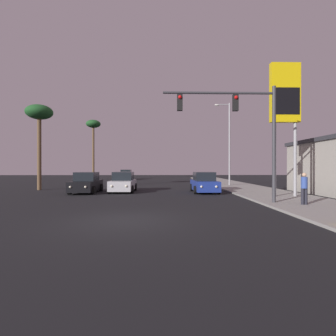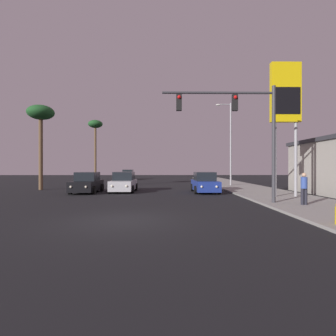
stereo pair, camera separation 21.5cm
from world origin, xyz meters
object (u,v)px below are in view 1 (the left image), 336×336
at_px(car_black, 86,183).
at_px(pedestrian_on_sidewalk, 304,187).
at_px(traffic_light_mast, 243,121).
at_px(gas_station_sign, 285,100).
at_px(palm_tree_near, 39,116).
at_px(car_green, 126,175).
at_px(palm_tree_far, 93,128).
at_px(car_blue, 204,183).
at_px(street_lamp, 228,140).
at_px(car_silver, 123,183).

height_order(car_black, pedestrian_on_sidewalk, pedestrian_on_sidewalk).
distance_m(car_black, traffic_light_mast, 13.39).
bearing_deg(gas_station_sign, palm_tree_near, 161.09).
xyz_separation_m(gas_station_sign, pedestrian_on_sidewalk, (-0.84, -3.94, -5.58)).
height_order(car_green, palm_tree_near, palm_tree_near).
relative_size(car_black, palm_tree_near, 0.55).
xyz_separation_m(car_black, traffic_light_mast, (10.71, -7.02, 3.91)).
bearing_deg(pedestrian_on_sidewalk, palm_tree_far, 121.83).
distance_m(car_blue, street_lamp, 9.09).
bearing_deg(palm_tree_near, traffic_light_mast, -31.66).
xyz_separation_m(car_silver, pedestrian_on_sidewalk, (10.78, -8.69, 0.27)).
xyz_separation_m(car_silver, car_blue, (6.80, -0.68, 0.00)).
bearing_deg(car_blue, palm_tree_far, -57.53).
distance_m(street_lamp, palm_tree_far, 24.73).
height_order(car_blue, gas_station_sign, gas_station_sign).
relative_size(car_blue, street_lamp, 0.48).
bearing_deg(car_silver, street_lamp, -148.73).
bearing_deg(palm_tree_far, car_green, 0.07).
relative_size(car_silver, street_lamp, 0.48).
bearing_deg(car_green, street_lamp, 130.67).
bearing_deg(street_lamp, palm_tree_far, 140.33).
height_order(car_blue, street_lamp, street_lamp).
height_order(car_blue, car_green, same).
xyz_separation_m(car_silver, palm_tree_near, (-7.94, 1.95, 5.99)).
bearing_deg(pedestrian_on_sidewalk, gas_station_sign, 77.92).
distance_m(car_silver, car_black, 2.98).
bearing_deg(car_green, palm_tree_far, 0.24).
relative_size(traffic_light_mast, palm_tree_far, 0.65).
bearing_deg(car_blue, car_green, -68.25).
bearing_deg(car_black, car_silver, -165.91).
distance_m(car_silver, traffic_light_mast, 11.69).
bearing_deg(palm_tree_near, car_silver, -13.82).
bearing_deg(traffic_light_mast, pedestrian_on_sidewalk, -17.26).
xyz_separation_m(car_blue, street_lamp, (3.79, 7.02, 4.36)).
bearing_deg(pedestrian_on_sidewalk, car_green, 113.83).
relative_size(traffic_light_mast, pedestrian_on_sidewalk, 3.89).
xyz_separation_m(pedestrian_on_sidewalk, palm_tree_near, (-18.72, 10.64, 5.71)).
bearing_deg(street_lamp, car_black, -152.29).
bearing_deg(palm_tree_far, car_blue, -56.40).
xyz_separation_m(car_black, palm_tree_far, (-5.35, 22.70, 7.97)).
height_order(car_black, palm_tree_far, palm_tree_far).
bearing_deg(car_silver, pedestrian_on_sidewalk, 141.50).
xyz_separation_m(car_green, palm_tree_far, (-5.48, -0.01, 7.97)).
xyz_separation_m(street_lamp, gas_station_sign, (1.03, -11.09, 1.50)).
bearing_deg(gas_station_sign, car_silver, 157.77).
xyz_separation_m(street_lamp, palm_tree_near, (-18.53, -4.38, 1.63)).
distance_m(car_silver, gas_station_sign, 13.85).
height_order(traffic_light_mast, palm_tree_near, palm_tree_near).
height_order(street_lamp, pedestrian_on_sidewalk, street_lamp).
height_order(car_silver, car_green, same).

